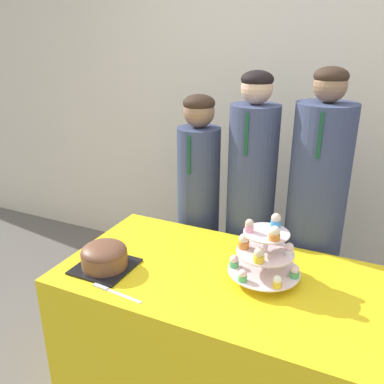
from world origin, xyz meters
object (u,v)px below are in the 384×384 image
round_cake (104,256)px  student_0 (198,218)px  cake_knife (109,290)px  student_1 (249,219)px  student_2 (313,230)px  cupcake_stand (265,253)px

round_cake → student_0: (0.14, 0.76, -0.10)m
cake_knife → student_0: size_ratio=0.18×
student_1 → round_cake: bearing=-121.3°
student_2 → student_0: bearing=-180.0°
student_1 → student_2: size_ratio=0.98×
round_cake → student_2: student_2 is taller
cake_knife → student_2: size_ratio=0.16×
cupcake_stand → student_1: bearing=113.6°
student_0 → student_1: (0.33, 0.00, 0.06)m
round_cake → cake_knife: size_ratio=1.00×
student_0 → student_1: 0.33m
cupcake_stand → student_0: size_ratio=0.22×
student_0 → round_cake: bearing=-100.2°
cupcake_stand → student_1: student_1 is taller
round_cake → cupcake_stand: size_ratio=0.80×
cake_knife → student_0: bearing=94.5°
cupcake_stand → cake_knife: bearing=-147.2°
student_0 → student_1: student_1 is taller
cupcake_stand → student_2: bearing=76.9°
round_cake → cupcake_stand: cupcake_stand is taller
round_cake → cake_knife: round_cake is taller
round_cake → student_0: bearing=79.8°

